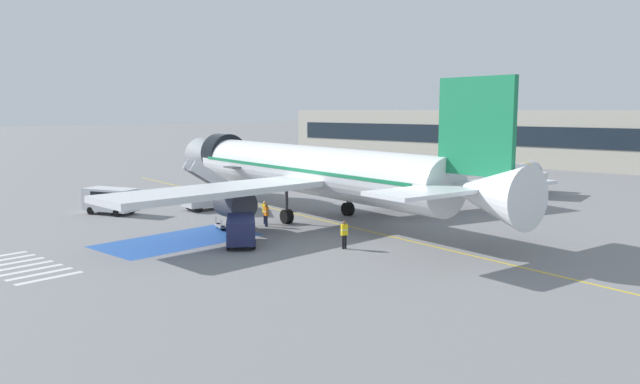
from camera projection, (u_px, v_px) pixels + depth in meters
ground_plane at (314, 221)px, 49.68m from camera, size 600.00×600.00×0.00m
apron_leadline_yellow at (307, 217)px, 51.50m from camera, size 72.93×14.30×0.01m
apron_stand_patch_blue at (179, 240)px, 42.24m from camera, size 5.69×10.68×0.01m
apron_walkway_bar_1 at (4, 260)px, 36.78m from camera, size 0.44×3.60×0.01m
apron_walkway_bar_2 at (13, 263)px, 35.97m from camera, size 0.44×3.60×0.01m
apron_walkway_bar_3 at (21, 266)px, 35.17m from camera, size 0.44×3.60×0.01m
apron_walkway_bar_4 at (30, 270)px, 34.37m from camera, size 0.44×3.60×0.01m
apron_walkway_bar_5 at (40, 274)px, 33.57m from camera, size 0.44×3.60×0.01m
apron_walkway_bar_6 at (50, 278)px, 32.77m from camera, size 0.44×3.60×0.01m
airliner at (312, 171)px, 50.44m from camera, size 40.42×36.54×10.72m
boarding_stairs_forward at (211, 197)px, 55.30m from camera, size 3.07×5.50×4.49m
fuel_tanker at (526, 178)px, 64.35m from camera, size 3.75×8.76×3.45m
service_van_0 at (241, 228)px, 40.58m from camera, size 4.36×4.11×1.82m
service_van_1 at (111, 199)px, 52.63m from camera, size 4.94×3.35×2.19m
baggage_cart at (234, 225)px, 46.42m from camera, size 2.39×2.98×0.87m
ground_crew_0 at (344, 233)px, 39.54m from camera, size 0.37×0.48×1.81m
ground_crew_1 at (266, 214)px, 47.01m from camera, size 0.47×0.33×1.73m
ground_crew_2 at (265, 210)px, 48.13m from camera, size 0.45×0.26×1.81m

